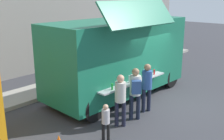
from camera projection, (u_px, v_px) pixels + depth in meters
name	position (u px, v px, depth m)	size (l,w,h in m)	color
ground_plane	(164.00, 102.00, 10.52)	(60.00, 60.00, 0.00)	#38383D
food_truck_main	(118.00, 55.00, 10.83)	(6.16, 3.19, 3.83)	#1A6F4F
trash_bin	(131.00, 59.00, 15.44)	(0.60, 0.60, 0.97)	#2B6039
customer_front_ordering	(147.00, 84.00, 9.40)	(0.35, 0.35, 1.74)	#1E2337
customer_mid_with_backpack	(135.00, 89.00, 8.76)	(0.55, 0.54, 1.76)	#1D2438
customer_rear_waiting	(120.00, 96.00, 8.34)	(0.34, 0.34, 1.69)	#1F2236
child_near_queue	(106.00, 119.00, 7.56)	(0.23, 0.23, 1.11)	black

